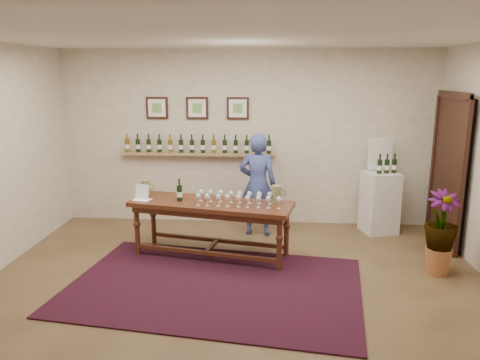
# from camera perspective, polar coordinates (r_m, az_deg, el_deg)

# --- Properties ---
(ground) EXTENTS (6.00, 6.00, 0.00)m
(ground) POSITION_cam_1_polar(r_m,az_deg,el_deg) (5.55, -0.59, -13.03)
(ground) COLOR #4D3621
(ground) RESTS_ON ground
(room_shell) EXTENTS (6.00, 6.00, 6.00)m
(room_shell) POSITION_cam_1_polar(r_m,az_deg,el_deg) (7.16, 17.73, 1.79)
(room_shell) COLOR silver
(room_shell) RESTS_ON ground
(rug) EXTENTS (3.61, 2.66, 0.02)m
(rug) POSITION_cam_1_polar(r_m,az_deg,el_deg) (5.59, -3.12, -12.72)
(rug) COLOR #450C0D
(rug) RESTS_ON ground
(tasting_table) EXTENTS (2.24, 1.11, 0.76)m
(tasting_table) POSITION_cam_1_polar(r_m,az_deg,el_deg) (6.23, -3.54, -3.70)
(tasting_table) COLOR #422210
(tasting_table) RESTS_ON ground
(table_glasses) EXTENTS (1.22, 0.37, 0.17)m
(table_glasses) POSITION_cam_1_polar(r_m,az_deg,el_deg) (6.04, -0.72, -2.26)
(table_glasses) COLOR silver
(table_glasses) RESTS_ON tasting_table
(table_bottles) EXTENTS (0.27, 0.18, 0.27)m
(table_bottles) POSITION_cam_1_polar(r_m,az_deg,el_deg) (6.29, -7.29, -1.28)
(table_bottles) COLOR black
(table_bottles) RESTS_ON tasting_table
(pitcher_left) EXTENTS (0.17, 0.17, 0.22)m
(pitcher_left) POSITION_cam_1_polar(r_m,az_deg,el_deg) (6.60, -11.43, -0.97)
(pitcher_left) COLOR olive
(pitcher_left) RESTS_ON tasting_table
(pitcher_right) EXTENTS (0.19, 0.19, 0.24)m
(pitcher_right) POSITION_cam_1_polar(r_m,az_deg,el_deg) (6.11, 4.46, -1.78)
(pitcher_right) COLOR olive
(pitcher_right) RESTS_ON tasting_table
(menu_card) EXTENTS (0.26, 0.22, 0.21)m
(menu_card) POSITION_cam_1_polar(r_m,az_deg,el_deg) (6.42, -11.85, -1.44)
(menu_card) COLOR white
(menu_card) RESTS_ON tasting_table
(display_pedestal) EXTENTS (0.58, 0.58, 0.95)m
(display_pedestal) POSITION_cam_1_polar(r_m,az_deg,el_deg) (7.55, 16.65, -2.64)
(display_pedestal) COLOR silver
(display_pedestal) RESTS_ON ground
(pedestal_bottles) EXTENTS (0.31, 0.15, 0.30)m
(pedestal_bottles) POSITION_cam_1_polar(r_m,az_deg,el_deg) (7.38, 17.49, 1.93)
(pedestal_bottles) COLOR black
(pedestal_bottles) RESTS_ON display_pedestal
(info_sign) EXTENTS (0.38, 0.12, 0.54)m
(info_sign) POSITION_cam_1_polar(r_m,az_deg,el_deg) (7.55, 16.72, 3.13)
(info_sign) COLOR white
(info_sign) RESTS_ON display_pedestal
(potted_plant) EXTENTS (0.54, 0.54, 0.91)m
(potted_plant) POSITION_cam_1_polar(r_m,az_deg,el_deg) (6.21, 23.26, -5.94)
(potted_plant) COLOR #A25F36
(potted_plant) RESTS_ON ground
(person) EXTENTS (0.62, 0.45, 1.56)m
(person) POSITION_cam_1_polar(r_m,az_deg,el_deg) (7.05, 2.17, -0.58)
(person) COLOR #3C4A8E
(person) RESTS_ON ground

